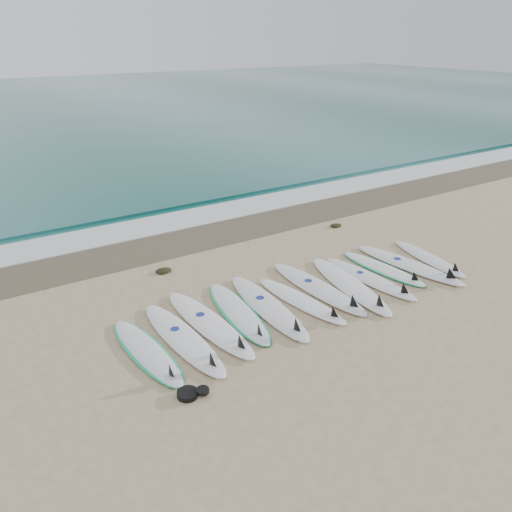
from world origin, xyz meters
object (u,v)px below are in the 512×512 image
surfboard_11 (430,258)px  leash_coil (191,393)px  surfboard_0 (147,352)px  surfboard_6 (319,288)px

surfboard_11 → leash_coil: size_ratio=5.21×
surfboard_11 → leash_coil: (-6.86, -1.32, -0.00)m
surfboard_0 → surfboard_11: (7.02, -0.02, 0.01)m
surfboard_0 → surfboard_6: (3.85, 0.19, 0.02)m
surfboard_6 → surfboard_11: size_ratio=1.20×
surfboard_6 → surfboard_11: 3.18m
surfboard_6 → leash_coil: size_ratio=6.25×
surfboard_0 → leash_coil: 1.35m
surfboard_6 → leash_coil: (-3.69, -1.53, -0.01)m
surfboard_0 → surfboard_6: 3.85m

